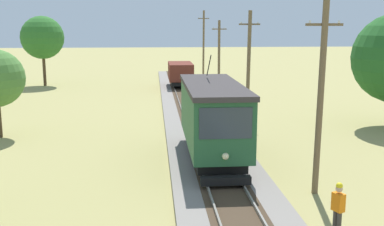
% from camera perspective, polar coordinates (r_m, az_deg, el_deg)
% --- Properties ---
extents(red_tram, '(2.60, 8.54, 4.79)m').
position_cam_1_polar(red_tram, '(21.98, 2.57, -0.55)').
color(red_tram, '#235633').
rests_on(red_tram, rail_right).
extents(freight_car, '(2.40, 5.20, 2.31)m').
position_cam_1_polar(freight_car, '(47.87, -1.44, 4.93)').
color(freight_car, maroon).
rests_on(freight_car, rail_right).
extents(utility_pole_near_tram, '(1.40, 0.43, 7.45)m').
position_cam_1_polar(utility_pole_near_tram, '(18.10, 15.59, 1.80)').
color(utility_pole_near_tram, brown).
rests_on(utility_pole_near_tram, ground).
extents(utility_pole_mid, '(1.40, 0.61, 7.45)m').
position_cam_1_polar(utility_pole_mid, '(30.91, 7.00, 5.76)').
color(utility_pole_mid, brown).
rests_on(utility_pole_mid, ground).
extents(utility_pole_far, '(1.40, 0.37, 6.93)m').
position_cam_1_polar(utility_pole_far, '(44.55, 3.36, 7.05)').
color(utility_pole_far, brown).
rests_on(utility_pole_far, ground).
extents(utility_pole_distant, '(1.40, 0.62, 8.23)m').
position_cam_1_polar(utility_pole_distant, '(58.15, 1.44, 8.61)').
color(utility_pole_distant, brown).
rests_on(utility_pole_distant, ground).
extents(gravel_pile, '(2.81, 2.81, 1.01)m').
position_cam_1_polar(gravel_pile, '(45.70, 5.43, 3.26)').
color(gravel_pile, gray).
rests_on(gravel_pile, ground).
extents(track_worker, '(0.37, 0.44, 1.78)m').
position_cam_1_polar(track_worker, '(15.29, 17.60, -11.03)').
color(track_worker, '#38332D').
rests_on(track_worker, ground).
extents(tree_left_far, '(4.55, 4.55, 7.43)m').
position_cam_1_polar(tree_left_far, '(52.22, -18.01, 8.85)').
color(tree_left_far, '#4C3823').
rests_on(tree_left_far, ground).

